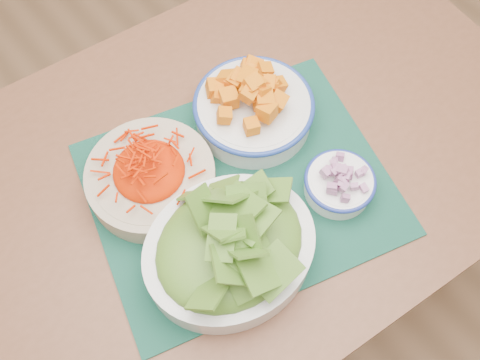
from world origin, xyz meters
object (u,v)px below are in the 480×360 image
Objects in this scene: table at (246,179)px; onion_bowl at (340,182)px; squash_bowl at (254,104)px; lettuce_bowl at (229,245)px; placemat at (240,189)px; carrot_bowl at (150,175)px.

onion_bowl is at bearing -60.18° from table.
table is at bearing -139.75° from squash_bowl.
table is at bearing 50.78° from lettuce_bowl.
squash_bowl is 0.27m from lettuce_bowl.
placemat is 1.63× the size of lettuce_bowl.
squash_bowl reaches higher than onion_bowl.
lettuce_bowl is at bearing 174.68° from onion_bowl.
lettuce_bowl is (-0.20, -0.18, 0.01)m from squash_bowl.
onion_bowl is at bearing 2.50° from lettuce_bowl.
carrot_bowl is at bearing 139.35° from onion_bowl.
lettuce_bowl is (-0.15, -0.14, 0.17)m from table.
carrot_bowl is 1.07× the size of squash_bowl.
placemat is at bearing -40.98° from carrot_bowl.
placemat is 3.61× the size of onion_bowl.
carrot_bowl reaches higher than placemat.
squash_bowl is 0.20m from onion_bowl.
table is 0.27m from lettuce_bowl.
onion_bowl is at bearing -40.65° from carrot_bowl.
squash_bowl is 1.94× the size of onion_bowl.
table is 4.49× the size of squash_bowl.
onion_bowl reaches higher than table.
carrot_bowl reaches higher than onion_bowl.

